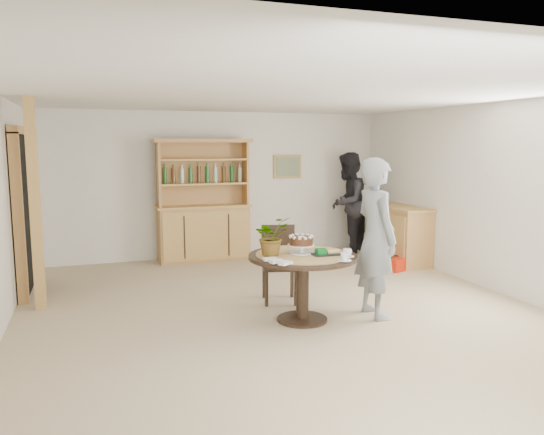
{
  "coord_description": "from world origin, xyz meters",
  "views": [
    {
      "loc": [
        -2.08,
        -5.5,
        1.97
      ],
      "look_at": [
        0.04,
        0.67,
        1.05
      ],
      "focal_mm": 35.0,
      "sensor_mm": 36.0,
      "label": 1
    }
  ],
  "objects": [
    {
      "name": "ground",
      "position": [
        0.0,
        0.0,
        0.0
      ],
      "size": [
        7.0,
        7.0,
        0.0
      ],
      "primitive_type": "plane",
      "color": "#C4B386",
      "rests_on": "ground"
    },
    {
      "name": "room_shell",
      "position": [
        0.0,
        0.01,
        1.74
      ],
      "size": [
        6.04,
        7.04,
        2.52
      ],
      "color": "white",
      "rests_on": "ground"
    },
    {
      "name": "doorway",
      "position": [
        -2.93,
        2.0,
        1.11
      ],
      "size": [
        0.13,
        1.1,
        2.18
      ],
      "color": "black",
      "rests_on": "ground"
    },
    {
      "name": "pine_post",
      "position": [
        -2.7,
        1.2,
        1.25
      ],
      "size": [
        0.12,
        0.12,
        2.5
      ],
      "primitive_type": "cube",
      "color": "tan",
      "rests_on": "ground"
    },
    {
      "name": "hutch",
      "position": [
        -0.3,
        3.24,
        0.69
      ],
      "size": [
        1.62,
        0.54,
        2.04
      ],
      "color": "tan",
      "rests_on": "ground"
    },
    {
      "name": "sideboard",
      "position": [
        2.74,
        2.0,
        0.47
      ],
      "size": [
        0.54,
        1.26,
        0.94
      ],
      "color": "tan",
      "rests_on": "ground"
    },
    {
      "name": "dining_table",
      "position": [
        0.1,
        -0.21,
        0.6
      ],
      "size": [
        1.2,
        1.2,
        0.76
      ],
      "color": "black",
      "rests_on": "ground"
    },
    {
      "name": "dining_chair",
      "position": [
        0.12,
        0.62,
        0.54
      ],
      "size": [
        0.51,
        0.51,
        0.95
      ],
      "rotation": [
        0.0,
        0.0,
        -0.23
      ],
      "color": "black",
      "rests_on": "ground"
    },
    {
      "name": "birthday_cake",
      "position": [
        0.1,
        -0.16,
        0.88
      ],
      "size": [
        0.3,
        0.3,
        0.2
      ],
      "color": "white",
      "rests_on": "dining_table"
    },
    {
      "name": "flower_vase",
      "position": [
        -0.25,
        -0.16,
        0.97
      ],
      "size": [
        0.47,
        0.44,
        0.42
      ],
      "primitive_type": "imported",
      "rotation": [
        0.0,
        0.0,
        0.35
      ],
      "color": "#3F7233",
      "rests_on": "dining_table"
    },
    {
      "name": "gift_tray",
      "position": [
        0.31,
        -0.33,
        0.79
      ],
      "size": [
        0.3,
        0.2,
        0.08
      ],
      "color": "black",
      "rests_on": "dining_table"
    },
    {
      "name": "coffee_cup_a",
      "position": [
        0.5,
        -0.49,
        0.8
      ],
      "size": [
        0.15,
        0.15,
        0.09
      ],
      "color": "white",
      "rests_on": "dining_table"
    },
    {
      "name": "coffee_cup_b",
      "position": [
        0.38,
        -0.66,
        0.79
      ],
      "size": [
        0.15,
        0.15,
        0.08
      ],
      "color": "white",
      "rests_on": "dining_table"
    },
    {
      "name": "napkins",
      "position": [
        -0.31,
        -0.52,
        0.77
      ],
      "size": [
        0.24,
        0.33,
        0.03
      ],
      "color": "white",
      "rests_on": "dining_table"
    },
    {
      "name": "teen_boy",
      "position": [
        0.95,
        -0.31,
        0.91
      ],
      "size": [
        0.43,
        0.66,
        1.81
      ],
      "primitive_type": "imported",
      "rotation": [
        0.0,
        0.0,
        1.57
      ],
      "color": "gray",
      "rests_on": "ground"
    },
    {
      "name": "adult_person",
      "position": [
        2.28,
        3.0,
        0.9
      ],
      "size": [
        1.11,
        1.1,
        1.81
      ],
      "primitive_type": "imported",
      "rotation": [
        0.0,
        0.0,
        3.88
      ],
      "color": "black",
      "rests_on": "ground"
    },
    {
      "name": "red_suitcase",
      "position": [
        2.47,
        1.62,
        0.1
      ],
      "size": [
        0.71,
        0.59,
        0.21
      ],
      "rotation": [
        0.0,
        0.0,
        0.38
      ],
      "color": "red",
      "rests_on": "ground"
    }
  ]
}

